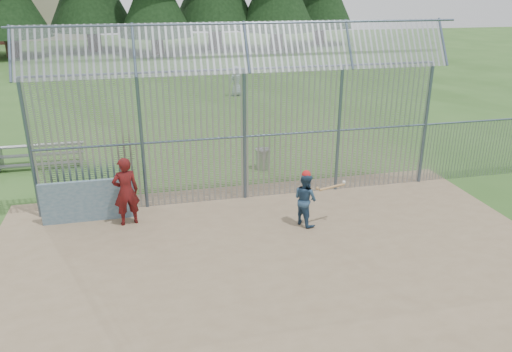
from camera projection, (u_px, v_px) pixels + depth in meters
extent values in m
plane|color=#2D511E|center=(274.00, 253.00, 12.43)|extent=(120.00, 120.00, 0.00)
cube|color=#756047|center=(280.00, 262.00, 11.97)|extent=(14.00, 10.00, 0.02)
cube|color=#38566B|center=(88.00, 201.00, 13.87)|extent=(2.50, 0.12, 1.20)
imported|color=navy|center=(305.00, 199.00, 13.62)|extent=(0.82, 0.89, 1.49)
imported|color=maroon|center=(126.00, 191.00, 13.56)|extent=(0.79, 0.61, 1.93)
imported|color=gray|center=(236.00, 81.00, 29.54)|extent=(1.03, 0.88, 1.78)
sphere|color=red|center=(306.00, 175.00, 13.36)|extent=(0.24, 0.24, 0.24)
cylinder|color=#AA7F4C|center=(332.00, 187.00, 13.50)|extent=(0.83, 0.32, 0.07)
sphere|color=#AA7F4C|center=(317.00, 188.00, 13.41)|extent=(0.09, 0.09, 0.09)
sphere|color=white|center=(344.00, 182.00, 13.46)|extent=(0.09, 0.09, 0.09)
cylinder|color=#919398|center=(263.00, 159.00, 17.97)|extent=(0.52, 0.52, 0.70)
cylinder|color=#9EA0A5|center=(263.00, 150.00, 17.84)|extent=(0.56, 0.56, 0.05)
sphere|color=#9EA0A5|center=(263.00, 148.00, 17.82)|extent=(0.10, 0.10, 0.10)
cube|color=slate|center=(40.00, 164.00, 17.94)|extent=(3.00, 0.25, 0.05)
cube|color=gray|center=(40.00, 155.00, 18.17)|extent=(3.00, 0.25, 0.05)
cube|color=slate|center=(41.00, 145.00, 18.39)|extent=(3.00, 0.25, 0.05)
cube|color=slate|center=(81.00, 154.00, 18.50)|extent=(0.06, 0.90, 0.70)
cylinder|color=#47566B|center=(30.00, 151.00, 13.62)|extent=(0.10, 0.10, 4.00)
cylinder|color=#47566B|center=(142.00, 143.00, 14.25)|extent=(0.10, 0.10, 4.00)
cylinder|color=#47566B|center=(245.00, 137.00, 14.89)|extent=(0.10, 0.10, 4.00)
cylinder|color=#47566B|center=(339.00, 130.00, 15.52)|extent=(0.10, 0.10, 4.00)
cylinder|color=#47566B|center=(426.00, 125.00, 16.16)|extent=(0.10, 0.10, 4.00)
cylinder|color=#47566B|center=(244.00, 69.00, 14.17)|extent=(12.00, 0.07, 0.07)
cylinder|color=#47566B|center=(245.00, 137.00, 14.89)|extent=(12.00, 0.06, 0.06)
cube|color=gray|center=(245.00, 137.00, 14.89)|extent=(12.00, 0.02, 4.00)
cube|color=gray|center=(247.00, 47.00, 13.59)|extent=(12.00, 0.77, 1.31)
cylinder|color=#47566B|center=(422.00, 154.00, 16.52)|extent=(0.08, 0.08, 2.00)
cylinder|color=#332319|center=(11.00, 40.00, 45.26)|extent=(1.19, 1.19, 3.06)
cylinder|color=#332319|center=(94.00, 33.00, 49.41)|extent=(1.33, 1.33, 3.42)
cylinder|color=#332319|center=(157.00, 39.00, 47.14)|extent=(1.12, 1.12, 2.88)
cylinder|color=#332319|center=(215.00, 31.00, 51.01)|extent=(1.40, 1.40, 3.60)
cylinder|color=#332319|center=(277.00, 33.00, 50.52)|extent=(1.26, 1.26, 3.24)
cylinder|color=#332319|center=(319.00, 30.00, 55.46)|extent=(1.19, 1.19, 3.06)
cube|color=#B2A58C|center=(59.00, 12.00, 61.52)|extent=(8.00, 7.00, 6.00)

